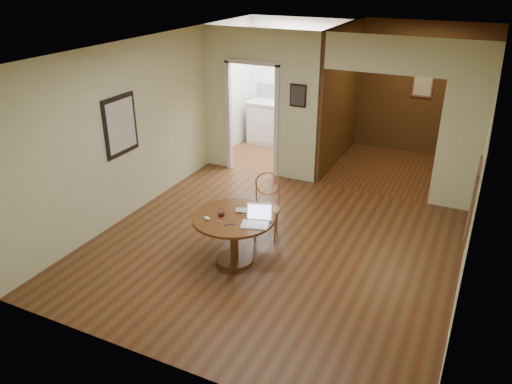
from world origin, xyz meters
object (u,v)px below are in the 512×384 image
at_px(open_laptop, 257,219).
at_px(chair, 267,201).
at_px(dining_table, 234,228).
at_px(closed_laptop, 247,212).

bearing_deg(open_laptop, chair, 89.54).
distance_m(dining_table, open_laptop, 0.43).
bearing_deg(closed_laptop, chair, 73.54).
relative_size(dining_table, closed_laptop, 3.45).
height_order(open_laptop, closed_laptop, open_laptop).
bearing_deg(open_laptop, closed_laptop, 124.29).
height_order(dining_table, open_laptop, open_laptop).
bearing_deg(open_laptop, dining_table, 157.61).
height_order(chair, open_laptop, chair).
xyz_separation_m(dining_table, chair, (0.08, 0.88, 0.03)).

